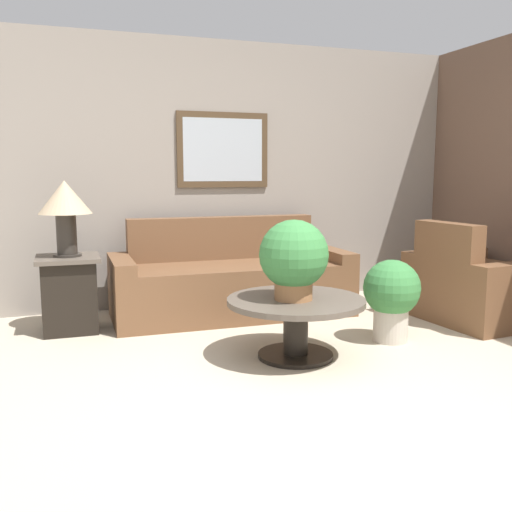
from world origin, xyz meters
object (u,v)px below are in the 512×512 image
couch_main (231,283)px  coffee_table (296,315)px  table_lamp (65,204)px  side_table (69,293)px  potted_plant_on_table (294,257)px  potted_plant_floor (392,295)px  armchair (476,288)px

couch_main → coffee_table: 1.36m
coffee_table → table_lamp: bearing=140.8°
couch_main → side_table: (-1.44, -0.11, 0.02)m
couch_main → potted_plant_on_table: bearing=-87.6°
potted_plant_floor → coffee_table: bearing=-171.3°
side_table → potted_plant_on_table: 2.00m
couch_main → side_table: size_ratio=3.44×
couch_main → coffee_table: bearing=-86.3°
side_table → potted_plant_on_table: potted_plant_on_table is taller
table_lamp → potted_plant_on_table: size_ratio=1.10×
armchair → side_table: bearing=71.4°
armchair → table_lamp: 3.63m
table_lamp → coffee_table: bearing=-39.2°
couch_main → potted_plant_floor: size_ratio=3.36×
side_table → potted_plant_floor: size_ratio=0.98×
potted_plant_on_table → potted_plant_floor: size_ratio=0.87×
armchair → table_lamp: table_lamp is taller
coffee_table → side_table: bearing=140.8°
armchair → table_lamp: bearing=71.4°
side_table → potted_plant_on_table: bearing=-40.3°
coffee_table → potted_plant_on_table: potted_plant_on_table is taller
couch_main → side_table: 1.44m
coffee_table → potted_plant_floor: (0.86, 0.13, 0.06)m
side_table → potted_plant_on_table: size_ratio=1.12×
armchair → potted_plant_floor: 1.12m
potted_plant_floor → couch_main: bearing=127.8°
table_lamp → potted_plant_floor: size_ratio=0.96×
table_lamp → potted_plant_on_table: 1.99m
table_lamp → potted_plant_floor: 2.73m
coffee_table → table_lamp: table_lamp is taller
potted_plant_floor → potted_plant_on_table: bearing=-170.1°
armchair → coffee_table: size_ratio=1.15×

